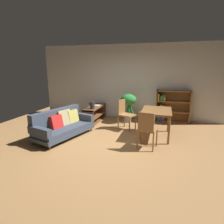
# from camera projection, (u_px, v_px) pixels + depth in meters

# --- Properties ---
(ground_plane) EXTENTS (8.16, 8.16, 0.00)m
(ground_plane) POSITION_uv_depth(u_px,v_px,m) (107.00, 144.00, 4.75)
(ground_plane) COLOR #9E7042
(back_wall_panel) EXTENTS (6.80, 0.10, 2.70)m
(back_wall_panel) POSITION_uv_depth(u_px,v_px,m) (129.00, 82.00, 6.96)
(back_wall_panel) COLOR silver
(back_wall_panel) RESTS_ON ground_plane
(fabric_couch) EXTENTS (1.19, 1.87, 0.76)m
(fabric_couch) POSITION_uv_depth(u_px,v_px,m) (62.00, 125.00, 5.20)
(fabric_couch) COLOR brown
(fabric_couch) RESTS_ON ground_plane
(media_console) EXTENTS (0.39, 1.35, 0.54)m
(media_console) POSITION_uv_depth(u_px,v_px,m) (95.00, 114.00, 6.70)
(media_console) COLOR brown
(media_console) RESTS_ON ground_plane
(open_laptop) EXTENTS (0.45, 0.35, 0.10)m
(open_laptop) POSITION_uv_depth(u_px,v_px,m) (95.00, 105.00, 6.83)
(open_laptop) COLOR silver
(open_laptop) RESTS_ON media_console
(desk_speaker) EXTENTS (0.15, 0.15, 0.24)m
(desk_speaker) POSITION_uv_depth(u_px,v_px,m) (92.00, 105.00, 6.24)
(desk_speaker) COLOR #2D2823
(desk_speaker) RESTS_ON media_console
(potted_floor_plant) EXTENTS (0.54, 0.54, 0.99)m
(potted_floor_plant) POSITION_uv_depth(u_px,v_px,m) (128.00, 102.00, 6.49)
(potted_floor_plant) COLOR #9E9389
(potted_floor_plant) RESTS_ON ground_plane
(dining_table) EXTENTS (0.78, 1.10, 0.75)m
(dining_table) POSITION_uv_depth(u_px,v_px,m) (157.00, 113.00, 5.14)
(dining_table) COLOR brown
(dining_table) RESTS_ON ground_plane
(dining_chair_near) EXTENTS (0.56, 0.52, 0.92)m
(dining_chair_near) POSITION_uv_depth(u_px,v_px,m) (125.00, 113.00, 5.80)
(dining_chair_near) COLOR olive
(dining_chair_near) RESTS_ON ground_plane
(dining_chair_far) EXTENTS (0.48, 0.46, 0.90)m
(dining_chair_far) POSITION_uv_depth(u_px,v_px,m) (147.00, 128.00, 4.37)
(dining_chair_far) COLOR olive
(dining_chair_far) RESTS_ON ground_plane
(bookshelf) EXTENTS (1.14, 0.28, 1.11)m
(bookshelf) POSITION_uv_depth(u_px,v_px,m) (170.00, 107.00, 6.59)
(bookshelf) COLOR brown
(bookshelf) RESTS_ON ground_plane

